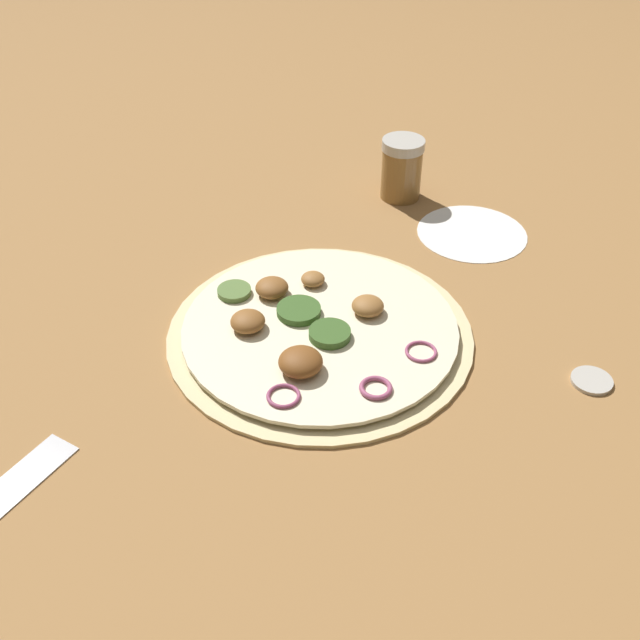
{
  "coord_description": "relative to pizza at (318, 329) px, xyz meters",
  "views": [
    {
      "loc": [
        -0.36,
        0.41,
        0.45
      ],
      "look_at": [
        0.0,
        0.0,
        0.02
      ],
      "focal_mm": 42.0,
      "sensor_mm": 36.0,
      "label": 1
    }
  ],
  "objects": [
    {
      "name": "flour_patch",
      "position": [
        -0.01,
        -0.25,
        -0.01
      ],
      "size": [
        0.12,
        0.12,
        0.0
      ],
      "color": "white",
      "rests_on": "ground_plane"
    },
    {
      "name": "spice_jar",
      "position": [
        0.1,
        -0.27,
        0.03
      ],
      "size": [
        0.05,
        0.05,
        0.07
      ],
      "color": "olive",
      "rests_on": "ground_plane"
    },
    {
      "name": "loose_cap",
      "position": [
        -0.23,
        -0.11,
        -0.0
      ],
      "size": [
        0.04,
        0.04,
        0.01
      ],
      "color": "beige",
      "rests_on": "ground_plane"
    },
    {
      "name": "pizza",
      "position": [
        0.0,
        0.0,
        0.0
      ],
      "size": [
        0.29,
        0.29,
        0.03
      ],
      "color": "beige",
      "rests_on": "ground_plane"
    },
    {
      "name": "ground_plane",
      "position": [
        -0.0,
        -0.0,
        -0.01
      ],
      "size": [
        3.0,
        3.0,
        0.0
      ],
      "primitive_type": "plane",
      "color": "#9E703F"
    }
  ]
}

